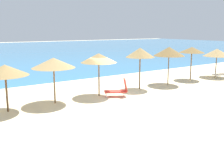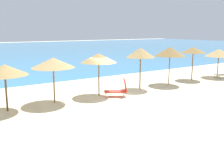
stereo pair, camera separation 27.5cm
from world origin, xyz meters
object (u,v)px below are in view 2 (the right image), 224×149
beach_umbrella_2 (5,70)px  beach_umbrella_5 (141,53)px  beach_umbrella_7 (193,50)px  beach_umbrella_8 (219,53)px  beach_umbrella_3 (53,63)px  beach_umbrella_4 (99,58)px  beach_umbrella_6 (170,52)px  lounge_chair_1 (119,89)px

beach_umbrella_2 → beach_umbrella_5: beach_umbrella_5 is taller
beach_umbrella_7 → beach_umbrella_8: 2.93m
beach_umbrella_3 → beach_umbrella_4: 2.99m
beach_umbrella_2 → beach_umbrella_5: bearing=0.8°
beach_umbrella_4 → beach_umbrella_6: 6.24m
beach_umbrella_5 → lounge_chair_1: beach_umbrella_5 is taller
beach_umbrella_6 → beach_umbrella_3: bearing=-179.8°
beach_umbrella_8 → beach_umbrella_3: bearing=179.6°
beach_umbrella_3 → beach_umbrella_6: size_ratio=0.91×
lounge_chair_1 → beach_umbrella_3: bearing=106.8°
beach_umbrella_2 → beach_umbrella_8: beach_umbrella_8 is taller
beach_umbrella_3 → lounge_chair_1: 4.44m
beach_umbrella_2 → beach_umbrella_8: size_ratio=0.97×
lounge_chair_1 → beach_umbrella_2: bearing=112.2°
beach_umbrella_4 → beach_umbrella_5: size_ratio=0.93×
beach_umbrella_5 → beach_umbrella_4: bearing=-179.9°
beach_umbrella_4 → beach_umbrella_8: bearing=-0.7°
beach_umbrella_6 → lounge_chair_1: bearing=-170.8°
beach_umbrella_3 → beach_umbrella_7: beach_umbrella_7 is taller
beach_umbrella_4 → beach_umbrella_7: beach_umbrella_7 is taller
beach_umbrella_5 → beach_umbrella_2: bearing=-179.2°
beach_umbrella_5 → lounge_chair_1: bearing=-160.2°
beach_umbrella_5 → beach_umbrella_7: bearing=2.9°
beach_umbrella_3 → beach_umbrella_5: size_ratio=0.90×
beach_umbrella_4 → lounge_chair_1: size_ratio=1.76×
beach_umbrella_6 → lounge_chair_1: 5.77m
beach_umbrella_4 → beach_umbrella_5: (3.38, 0.01, 0.17)m
beach_umbrella_4 → beach_umbrella_6: size_ratio=0.94×
beach_umbrella_2 → beach_umbrella_3: bearing=1.9°
beach_umbrella_2 → beach_umbrella_5: (8.97, 0.13, 0.44)m
beach_umbrella_7 → beach_umbrella_6: bearing=-174.1°
beach_umbrella_6 → beach_umbrella_7: 3.06m
beach_umbrella_5 → beach_umbrella_8: size_ratio=1.16×
beach_umbrella_3 → beach_umbrella_6: 9.23m
beach_umbrella_8 → beach_umbrella_5: bearing=179.0°
beach_umbrella_7 → beach_umbrella_8: size_ratio=1.09×
beach_umbrella_4 → beach_umbrella_8: beach_umbrella_4 is taller
lounge_chair_1 → beach_umbrella_6: bearing=-52.0°
beach_umbrella_2 → beach_umbrella_3: size_ratio=0.93×
beach_umbrella_2 → lounge_chair_1: size_ratio=1.58×
beach_umbrella_4 → beach_umbrella_7: (9.28, 0.30, 0.08)m
beach_umbrella_4 → beach_umbrella_7: 9.29m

